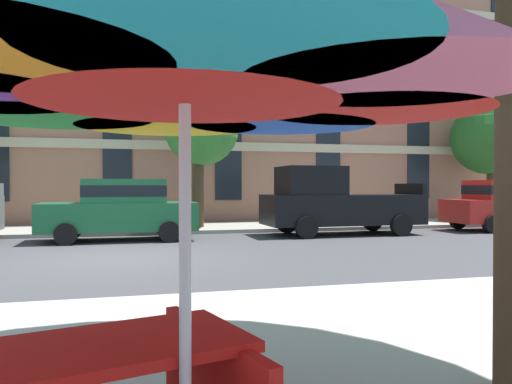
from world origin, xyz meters
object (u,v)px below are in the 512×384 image
sedan_green (121,208)px  street_tree_middle (200,124)px  patio_umbrella (185,64)px  sedan_red (506,204)px  street_tree_right (492,130)px  pickup_black (335,203)px

sedan_green → street_tree_middle: 4.81m
patio_umbrella → sedan_red: bearing=44.6°
sedan_red → street_tree_middle: bearing=165.2°
street_tree_middle → street_tree_right: bearing=2.8°
sedan_red → street_tree_middle: 11.26m
sedan_green → patio_umbrella: bearing=-88.3°
pickup_black → street_tree_middle: size_ratio=0.98×
street_tree_right → patio_umbrella: 22.15m
street_tree_middle → street_tree_right: size_ratio=0.92×
street_tree_middle → street_tree_right: (12.76, 0.63, 0.20)m
sedan_red → street_tree_right: 5.08m
pickup_black → street_tree_right: (8.76, 3.41, 2.96)m
patio_umbrella → pickup_black: bearing=63.5°
street_tree_middle → patio_umbrella: (-2.34, -15.48, -1.60)m
sedan_red → patio_umbrella: size_ratio=1.36×
street_tree_middle → street_tree_right: street_tree_right is taller
sedan_red → street_tree_right: (2.22, 3.41, 3.04)m
sedan_red → pickup_black: bearing=180.0°
street_tree_right → patio_umbrella: size_ratio=1.75×
sedan_red → street_tree_right: size_ratio=0.78×
sedan_green → street_tree_right: (15.47, 3.41, 3.04)m
street_tree_middle → pickup_black: bearing=-34.8°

